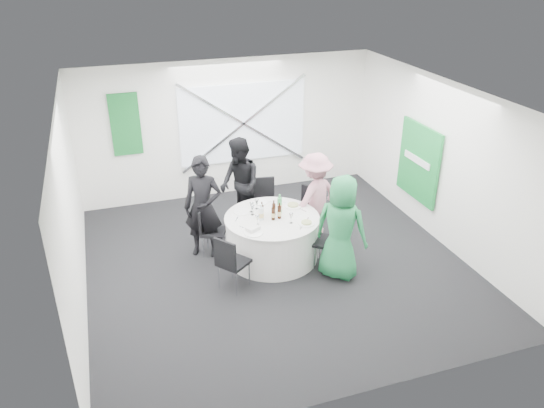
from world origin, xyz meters
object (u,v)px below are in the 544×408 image
object	(u,v)px
chair_front_left	(230,260)
person_woman_pink	(315,197)
green_water_bottle	(280,206)
clear_water_bottle	(261,214)
person_woman_green	(341,228)
chair_back_left	(209,228)
chair_front_right	(334,237)
banquet_table	(272,237)
person_man_back	(240,185)
chair_back_right	(307,206)
chair_back	(264,200)
person_man_back_left	(203,207)

from	to	relation	value
chair_front_left	person_woman_pink	world-z (taller)	person_woman_pink
chair_front_left	green_water_bottle	xyz separation A→B (m)	(1.06, 0.80, 0.36)
clear_water_bottle	person_woman_pink	bearing A→B (deg)	21.93
person_woman_green	green_water_bottle	xyz separation A→B (m)	(-0.67, 0.95, 0.04)
chair_front_left	person_woman_pink	bearing A→B (deg)	-96.41
chair_back_left	chair_front_right	size ratio (longest dim) A/B	0.89
chair_front_right	chair_front_left	bearing A→B (deg)	-51.35
chair_front_right	clear_water_bottle	bearing A→B (deg)	-82.90
person_woman_pink	clear_water_bottle	distance (m)	1.21
banquet_table	person_man_back	bearing A→B (deg)	99.92
chair_back_right	chair_front_left	xyz separation A→B (m)	(-1.78, -1.36, 0.03)
person_woman_pink	green_water_bottle	size ratio (longest dim) A/B	4.82
chair_front_left	person_woman_pink	xyz separation A→B (m)	(1.81, 1.10, 0.27)
clear_water_bottle	person_woman_green	bearing A→B (deg)	-37.72
chair_back	person_woman_pink	bearing A→B (deg)	-28.48
person_woman_green	person_man_back	bearing A→B (deg)	-17.85
chair_front_left	person_man_back_left	size ratio (longest dim) A/B	0.52
chair_back	chair_back_right	distance (m)	0.79
person_woman_green	clear_water_bottle	distance (m)	1.31
person_man_back_left	clear_water_bottle	world-z (taller)	person_man_back_left
person_man_back_left	person_woman_pink	bearing A→B (deg)	23.05
chair_back_right	chair_front_right	distance (m)	1.29
chair_front_right	clear_water_bottle	world-z (taller)	clear_water_bottle
chair_back_right	chair_front_left	size ratio (longest dim) A/B	0.94
person_man_back	green_water_bottle	world-z (taller)	person_man_back
banquet_table	person_woman_pink	distance (m)	1.10
chair_back_left	green_water_bottle	size ratio (longest dim) A/B	2.53
chair_front_right	person_woman_pink	xyz separation A→B (m)	(0.09, 1.02, 0.24)
green_water_bottle	chair_front_right	bearing A→B (deg)	-47.25
chair_back_left	person_woman_green	world-z (taller)	person_woman_green
person_man_back	person_woman_green	bearing A→B (deg)	17.24
chair_back	green_water_bottle	xyz separation A→B (m)	(-0.01, -0.89, 0.32)
chair_front_right	person_man_back	size ratio (longest dim) A/B	0.55
chair_back_right	person_man_back	size ratio (longest dim) A/B	0.50
chair_back	person_man_back_left	world-z (taller)	person_man_back_left
person_man_back	green_water_bottle	bearing A→B (deg)	9.27
person_man_back	person_woman_green	distance (m)	2.29
chair_back	chair_front_left	world-z (taller)	chair_back
chair_back_right	chair_front_right	size ratio (longest dim) A/B	0.90
person_man_back_left	chair_front_left	bearing A→B (deg)	-57.85
person_man_back	person_woman_pink	bearing A→B (deg)	45.16
chair_back	chair_front_right	distance (m)	1.74
banquet_table	person_woman_green	xyz separation A→B (m)	(0.84, -0.84, 0.47)
chair_back	clear_water_bottle	bearing A→B (deg)	-99.70
chair_front_right	green_water_bottle	world-z (taller)	green_water_bottle
chair_back_left	chair_front_left	xyz separation A→B (m)	(0.07, -1.15, 0.04)
chair_back	chair_front_left	size ratio (longest dim) A/B	1.08
chair_back_left	person_man_back_left	xyz separation A→B (m)	(-0.07, 0.02, 0.39)
banquet_table	chair_front_right	size ratio (longest dim) A/B	1.64
chair_front_right	person_man_back_left	world-z (taller)	person_man_back_left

